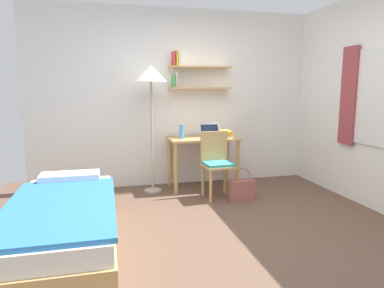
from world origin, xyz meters
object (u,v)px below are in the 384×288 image
at_px(handbag, 242,189).
at_px(desk_chair, 217,161).
at_px(desk, 203,147).
at_px(standing_lamp, 151,79).
at_px(water_bottle, 182,132).
at_px(laptop, 210,134).
at_px(bed, 64,226).
at_px(book_stack, 226,134).

bearing_deg(handbag, desk_chair, 138.03).
relative_size(desk, standing_lamp, 0.57).
bearing_deg(water_bottle, laptop, 9.39).
xyz_separation_m(desk, laptop, (0.11, 0.01, 0.20)).
relative_size(bed, handbag, 4.46).
xyz_separation_m(desk_chair, handbag, (0.27, -0.24, -0.34)).
relative_size(bed, water_bottle, 9.52).
bearing_deg(desk_chair, handbag, -41.97).
height_order(desk, handbag, desk).
bearing_deg(laptop, book_stack, -14.93).
bearing_deg(desk, handbag, -66.68).
height_order(laptop, handbag, laptop).
xyz_separation_m(laptop, water_bottle, (-0.45, -0.07, 0.05)).
distance_m(laptop, handbag, 1.01).
height_order(standing_lamp, water_bottle, standing_lamp).
bearing_deg(desk, water_bottle, -169.92).
distance_m(desk_chair, book_stack, 0.61).
height_order(desk_chair, book_stack, desk_chair).
height_order(bed, book_stack, book_stack).
distance_m(standing_lamp, handbag, 1.91).
bearing_deg(standing_lamp, desk, 3.82).
height_order(laptop, book_stack, laptop).
xyz_separation_m(desk, book_stack, (0.33, -0.04, 0.19)).
xyz_separation_m(desk, water_bottle, (-0.33, -0.06, 0.25)).
bearing_deg(bed, desk, 43.67).
height_order(laptop, water_bottle, water_bottle).
bearing_deg(water_bottle, desk, 10.08).
height_order(standing_lamp, laptop, standing_lamp).
height_order(desk_chair, water_bottle, water_bottle).
distance_m(standing_lamp, laptop, 1.16).
bearing_deg(book_stack, bed, -141.94).
bearing_deg(handbag, laptop, 105.39).
relative_size(desk, book_stack, 3.82).
bearing_deg(water_bottle, desk_chair, -48.74).
distance_m(desk_chair, water_bottle, 0.68).
distance_m(desk, water_bottle, 0.42).
bearing_deg(standing_lamp, laptop, 4.27).
xyz_separation_m(standing_lamp, laptop, (0.87, 0.06, -0.78)).
bearing_deg(handbag, water_bottle, 133.84).
bearing_deg(handbag, bed, -155.62).
relative_size(bed, book_stack, 7.37).
bearing_deg(bed, water_bottle, 48.65).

